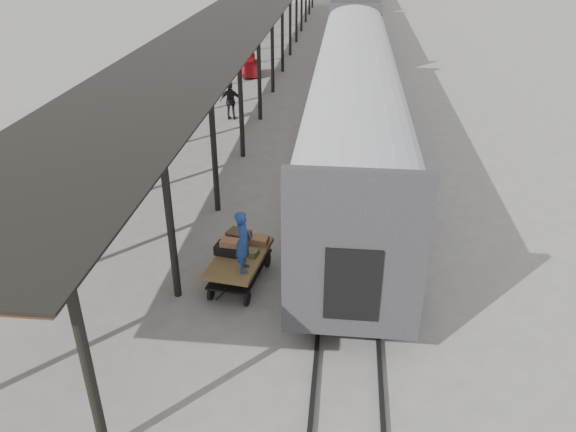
{
  "coord_description": "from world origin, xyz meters",
  "views": [
    {
      "loc": [
        2.86,
        -13.93,
        8.94
      ],
      "look_at": [
        1.45,
        -0.38,
        1.7
      ],
      "focal_mm": 35.0,
      "sensor_mm": 36.0,
      "label": 1
    }
  ],
  "objects_px": {
    "pedestrian": "(231,101)",
    "baggage_cart": "(240,262)",
    "porter": "(243,241)",
    "luggage_tug": "(248,66)"
  },
  "relations": [
    {
      "from": "porter",
      "to": "pedestrian",
      "type": "relative_size",
      "value": 0.91
    },
    {
      "from": "baggage_cart",
      "to": "pedestrian",
      "type": "distance_m",
      "value": 14.39
    },
    {
      "from": "porter",
      "to": "pedestrian",
      "type": "xyz_separation_m",
      "value": [
        -3.24,
        14.72,
        -0.78
      ]
    },
    {
      "from": "porter",
      "to": "luggage_tug",
      "type": "bearing_deg",
      "value": 4.39
    },
    {
      "from": "pedestrian",
      "to": "baggage_cart",
      "type": "bearing_deg",
      "value": 99.11
    },
    {
      "from": "luggage_tug",
      "to": "baggage_cart",
      "type": "bearing_deg",
      "value": -105.06
    },
    {
      "from": "baggage_cart",
      "to": "porter",
      "type": "height_order",
      "value": "porter"
    },
    {
      "from": "baggage_cart",
      "to": "luggage_tug",
      "type": "bearing_deg",
      "value": 107.58
    },
    {
      "from": "luggage_tug",
      "to": "porter",
      "type": "height_order",
      "value": "porter"
    },
    {
      "from": "baggage_cart",
      "to": "porter",
      "type": "bearing_deg",
      "value": -60.34
    }
  ]
}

